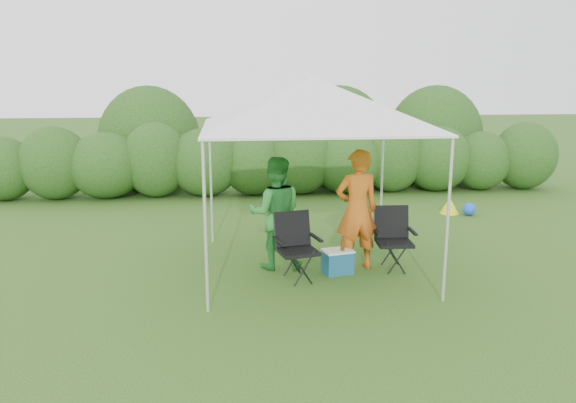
{
  "coord_description": "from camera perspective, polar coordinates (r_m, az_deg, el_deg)",
  "views": [
    {
      "loc": [
        -1.24,
        -7.52,
        2.8
      ],
      "look_at": [
        -0.35,
        0.4,
        1.05
      ],
      "focal_mm": 35.0,
      "sensor_mm": 36.0,
      "label": 1
    }
  ],
  "objects": [
    {
      "name": "canopy",
      "position": [
        8.12,
        2.43,
        9.99
      ],
      "size": [
        3.1,
        3.1,
        2.83
      ],
      "color": "silver",
      "rests_on": "ground"
    },
    {
      "name": "bottle",
      "position": [
        8.19,
        5.57,
        -4.27
      ],
      "size": [
        0.06,
        0.06,
        0.21
      ],
      "primitive_type": "cylinder",
      "color": "#592D0C",
      "rests_on": "cooler"
    },
    {
      "name": "chair_left",
      "position": [
        7.97,
        0.77,
        -4.11
      ],
      "size": [
        0.68,
        0.64,
        0.95
      ],
      "rotation": [
        0.0,
        0.0,
        0.23
      ],
      "color": "black",
      "rests_on": "ground"
    },
    {
      "name": "hedge",
      "position": [
        13.72,
        -1.0,
        4.12
      ],
      "size": [
        14.35,
        1.53,
        1.8
      ],
      "color": "#29511A",
      "rests_on": "ground"
    },
    {
      "name": "ground",
      "position": [
        8.12,
        2.81,
        -7.8
      ],
      "size": [
        70.0,
        70.0,
        0.0
      ],
      "primitive_type": "plane",
      "color": "#365D1D"
    },
    {
      "name": "lawn_toy",
      "position": [
        12.33,
        16.56,
        -0.49
      ],
      "size": [
        0.67,
        0.56,
        0.34
      ],
      "color": "yellow",
      "rests_on": "ground"
    },
    {
      "name": "woman",
      "position": [
        8.34,
        -1.28,
        -1.19
      ],
      "size": [
        0.86,
        0.7,
        1.69
      ],
      "primitive_type": "imported",
      "rotation": [
        0.0,
        0.0,
        3.07
      ],
      "color": "#2B8433",
      "rests_on": "ground"
    },
    {
      "name": "cooler",
      "position": [
        8.3,
        5.07,
        -6.08
      ],
      "size": [
        0.48,
        0.4,
        0.36
      ],
      "rotation": [
        0.0,
        0.0,
        0.23
      ],
      "color": "navy",
      "rests_on": "ground"
    },
    {
      "name": "chair_right",
      "position": [
        8.56,
        10.62,
        -3.24
      ],
      "size": [
        0.6,
        0.55,
        0.93
      ],
      "rotation": [
        0.0,
        0.0,
        -0.06
      ],
      "color": "black",
      "rests_on": "ground"
    },
    {
      "name": "man",
      "position": [
        8.34,
        7.01,
        -0.85
      ],
      "size": [
        0.71,
        0.52,
        1.81
      ],
      "primitive_type": "imported",
      "rotation": [
        0.0,
        0.0,
        3.28
      ],
      "color": "#C65916",
      "rests_on": "ground"
    }
  ]
}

